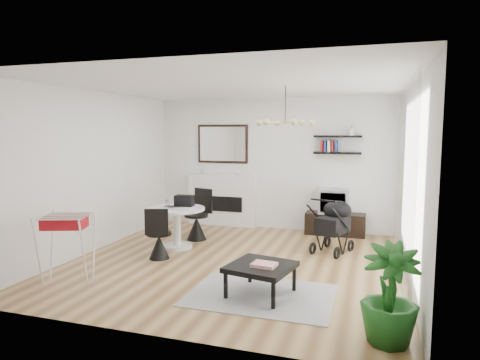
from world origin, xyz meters
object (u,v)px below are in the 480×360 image
(tv_console, at_px, (335,224))
(coffee_table, at_px, (261,268))
(stroller, at_px, (334,228))
(fireplace, at_px, (222,194))
(crt_tv, at_px, (334,201))
(drying_rack, at_px, (67,247))
(dining_table, at_px, (177,221))
(potted_plant, at_px, (390,294))

(tv_console, distance_m, coffee_table, 3.49)
(tv_console, distance_m, stroller, 1.23)
(fireplace, bearing_deg, tv_console, -3.18)
(crt_tv, xyz_separation_m, drying_rack, (-3.13, -3.79, -0.18))
(crt_tv, bearing_deg, stroller, -84.29)
(dining_table, bearing_deg, drying_rack, -107.65)
(crt_tv, xyz_separation_m, stroller, (0.12, -1.21, -0.26))
(fireplace, distance_m, coffee_table, 4.02)
(tv_console, distance_m, dining_table, 3.11)
(coffee_table, xyz_separation_m, potted_plant, (1.48, -0.80, 0.14))
(stroller, relative_size, potted_plant, 0.99)
(drying_rack, distance_m, stroller, 4.16)
(drying_rack, xyz_separation_m, potted_plant, (4.06, -0.44, -0.00))
(fireplace, relative_size, dining_table, 2.24)
(crt_tv, xyz_separation_m, potted_plant, (0.93, -4.23, -0.18))
(fireplace, relative_size, stroller, 2.25)
(potted_plant, bearing_deg, tv_console, 101.84)
(stroller, bearing_deg, fireplace, 171.44)
(drying_rack, bearing_deg, tv_console, 30.64)
(fireplace, height_order, crt_tv, fireplace)
(stroller, xyz_separation_m, potted_plant, (0.81, -3.02, 0.07))
(tv_console, xyz_separation_m, stroller, (0.08, -1.21, 0.20))
(crt_tv, bearing_deg, potted_plant, -77.66)
(potted_plant, bearing_deg, drying_rack, 173.77)
(crt_tv, xyz_separation_m, coffee_table, (-0.55, -3.44, -0.32))
(dining_table, relative_size, coffee_table, 1.11)
(potted_plant, bearing_deg, crt_tv, 102.34)
(crt_tv, relative_size, coffee_table, 0.63)
(coffee_table, bearing_deg, tv_console, 80.26)
(potted_plant, bearing_deg, dining_table, 144.40)
(crt_tv, xyz_separation_m, dining_table, (-2.50, -1.78, -0.20))
(crt_tv, bearing_deg, fireplace, 176.69)
(tv_console, bearing_deg, drying_rack, -129.92)
(tv_console, bearing_deg, stroller, -86.09)
(crt_tv, bearing_deg, coffee_table, -99.13)
(dining_table, xyz_separation_m, coffee_table, (1.94, -1.65, -0.12))
(crt_tv, height_order, dining_table, crt_tv)
(fireplace, distance_m, crt_tv, 2.37)
(coffee_table, bearing_deg, potted_plant, -28.30)
(drying_rack, xyz_separation_m, stroller, (3.26, 2.58, -0.08))
(stroller, height_order, coffee_table, stroller)
(drying_rack, relative_size, coffee_table, 1.07)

